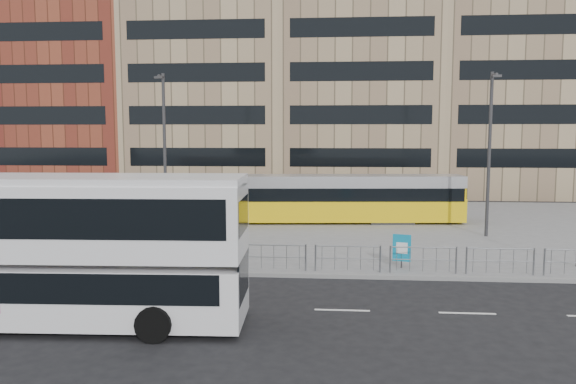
# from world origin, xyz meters

# --- Properties ---
(ground) EXTENTS (120.00, 120.00, 0.00)m
(ground) POSITION_xyz_m (0.00, 0.00, 0.00)
(ground) COLOR black
(ground) RESTS_ON ground
(plaza) EXTENTS (64.00, 24.00, 0.15)m
(plaza) POSITION_xyz_m (0.00, 12.00, 0.07)
(plaza) COLOR slate
(plaza) RESTS_ON ground
(kerb) EXTENTS (64.00, 0.25, 0.17)m
(kerb) POSITION_xyz_m (0.00, 0.05, 0.07)
(kerb) COLOR gray
(kerb) RESTS_ON ground
(building_row) EXTENTS (70.40, 18.40, 31.20)m
(building_row) POSITION_xyz_m (1.55, 34.27, 12.91)
(building_row) COLOR brown
(building_row) RESTS_ON ground
(pedestrian_barrier) EXTENTS (32.07, 0.07, 1.10)m
(pedestrian_barrier) POSITION_xyz_m (2.00, 0.50, 0.98)
(pedestrian_barrier) COLOR gray
(pedestrian_barrier) RESTS_ON plaza
(road_markings) EXTENTS (62.00, 0.12, 0.01)m
(road_markings) POSITION_xyz_m (1.00, -4.00, 0.01)
(road_markings) COLOR white
(road_markings) RESTS_ON ground
(double_decker_bus) EXTENTS (11.36, 3.21, 4.51)m
(double_decker_bus) POSITION_xyz_m (-6.57, -6.03, 2.44)
(double_decker_bus) COLOR silver
(double_decker_bus) RESTS_ON ground
(tram) EXTENTS (25.11, 4.41, 2.95)m
(tram) POSITION_xyz_m (-2.72, 12.66, 1.63)
(tram) COLOR yellow
(tram) RESTS_ON plaza
(ad_panel) EXTENTS (0.74, 0.26, 1.41)m
(ad_panel) POSITION_xyz_m (4.55, 1.33, 0.97)
(ad_panel) COLOR #2D2D30
(ad_panel) RESTS_ON plaza
(pedestrian) EXTENTS (0.55, 0.70, 1.70)m
(pedestrian) POSITION_xyz_m (-10.01, 5.11, 1.00)
(pedestrian) COLOR black
(pedestrian) RESTS_ON plaza
(traffic_light_west) EXTENTS (0.22, 0.24, 3.10)m
(traffic_light_west) POSITION_xyz_m (-4.32, 0.95, 2.12)
(traffic_light_west) COLOR #2D2D30
(traffic_light_west) RESTS_ON plaza
(lamp_post_west) EXTENTS (0.45, 1.04, 8.93)m
(lamp_post_west) POSITION_xyz_m (-7.98, 9.81, 4.99)
(lamp_post_west) COLOR #2D2D30
(lamp_post_west) RESTS_ON plaza
(lamp_post_east) EXTENTS (0.45, 1.04, 8.78)m
(lamp_post_east) POSITION_xyz_m (10.02, 8.84, 4.92)
(lamp_post_east) COLOR #2D2D30
(lamp_post_east) RESTS_ON plaza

